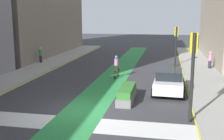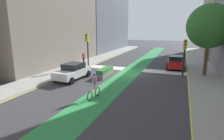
{
  "view_description": "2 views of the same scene",
  "coord_description": "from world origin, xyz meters",
  "views": [
    {
      "loc": [
        4.47,
        -14.16,
        5.12
      ],
      "look_at": [
        0.94,
        3.95,
        1.49
      ],
      "focal_mm": 45.45,
      "sensor_mm": 36.0,
      "label": 1
    },
    {
      "loc": [
        -5.2,
        19.54,
        4.92
      ],
      "look_at": [
        0.23,
        5.25,
        1.46
      ],
      "focal_mm": 29.61,
      "sensor_mm": 36.0,
      "label": 2
    }
  ],
  "objects": [
    {
      "name": "traffic_signal_near_left",
      "position": [
        -5.46,
        -0.29,
        2.71
      ],
      "size": [
        0.35,
        0.52,
        3.84
      ],
      "color": "black",
      "rests_on": "ground_plane"
    },
    {
      "name": "sidewalk_right",
      "position": [
        7.5,
        0.0,
        0.07
      ],
      "size": [
        3.0,
        60.0,
        0.15
      ],
      "primitive_type": "cube",
      "color": "#9E9E99",
      "rests_on": "ground_plane"
    },
    {
      "name": "pedestrian_sidewalk_right_a",
      "position": [
        7.69,
        -3.09,
        0.92
      ],
      "size": [
        0.34,
        0.34,
        1.53
      ],
      "color": "#262638",
      "rests_on": "sidewalk_right"
    },
    {
      "name": "traffic_signal_near_right",
      "position": [
        5.69,
        -0.58,
        3.01
      ],
      "size": [
        0.35,
        0.52,
        4.3
      ],
      "color": "black",
      "rests_on": "ground_plane"
    },
    {
      "name": "curb_stripe_left",
      "position": [
        -6.0,
        0.0,
        0.01
      ],
      "size": [
        0.16,
        60.0,
        0.01
      ],
      "primitive_type": "cube",
      "color": "yellow",
      "rests_on": "ground_plane"
    },
    {
      "name": "car_white_right_far",
      "position": [
        4.69,
        4.37,
        0.8
      ],
      "size": [
        2.16,
        4.27,
        1.57
      ],
      "color": "silver",
      "rests_on": "ground_plane"
    },
    {
      "name": "curb_stripe_right",
      "position": [
        6.0,
        0.0,
        0.01
      ],
      "size": [
        0.16,
        60.0,
        0.01
      ],
      "primitive_type": "cube",
      "color": "yellow",
      "rests_on": "ground_plane"
    },
    {
      "name": "crosswalk_band",
      "position": [
        0.0,
        -2.0,
        0.0
      ],
      "size": [
        12.0,
        1.8,
        0.01
      ],
      "primitive_type": "cube",
      "color": "silver",
      "rests_on": "ground_plane"
    },
    {
      "name": "bike_lane_paint",
      "position": [
        0.2,
        0.0,
        0.0
      ],
      "size": [
        2.4,
        60.0,
        0.01
      ],
      "primitive_type": "cube",
      "color": "#2D8C47",
      "rests_on": "ground_plane"
    },
    {
      "name": "street_tree_near",
      "position": [
        -7.55,
        -1.39,
        5.11
      ],
      "size": [
        4.38,
        4.38,
        7.17
      ],
      "color": "brown",
      "rests_on": "sidewalk_left"
    },
    {
      "name": "car_red_left_near",
      "position": [
        -4.54,
        -4.5,
        0.8
      ],
      "size": [
        2.17,
        4.27,
        1.57
      ],
      "color": "#A51919",
      "rests_on": "ground_plane"
    },
    {
      "name": "cyclist_in_lane",
      "position": [
        0.48,
        8.19,
        0.97
      ],
      "size": [
        0.32,
        1.73,
        1.86
      ],
      "color": "black",
      "rests_on": "ground_plane"
    },
    {
      "name": "median_planter",
      "position": [
        2.2,
        2.18,
        0.4
      ],
      "size": [
        0.86,
        3.16,
        0.85
      ],
      "color": "slate",
      "rests_on": "ground_plane"
    },
    {
      "name": "ground_plane",
      "position": [
        0.0,
        0.0,
        0.0
      ],
      "size": [
        120.0,
        120.0,
        0.0
      ],
      "primitive_type": "plane",
      "color": "#38383D"
    },
    {
      "name": "sidewalk_left",
      "position": [
        -7.5,
        0.0,
        0.07
      ],
      "size": [
        3.0,
        60.0,
        0.15
      ],
      "primitive_type": "cube",
      "color": "#9E9E99",
      "rests_on": "ground_plane"
    }
  ]
}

